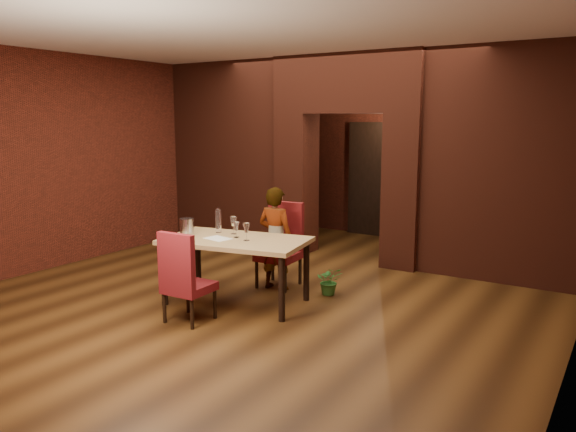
# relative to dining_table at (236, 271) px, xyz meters

# --- Properties ---
(floor) EXTENTS (8.00, 8.00, 0.00)m
(floor) POSITION_rel_dining_table_xyz_m (0.15, 0.72, -0.40)
(floor) COLOR #472B11
(floor) RESTS_ON ground
(ceiling) EXTENTS (7.00, 8.00, 0.04)m
(ceiling) POSITION_rel_dining_table_xyz_m (0.15, 0.72, 2.80)
(ceiling) COLOR silver
(ceiling) RESTS_ON ground
(wall_back) EXTENTS (7.00, 0.04, 3.20)m
(wall_back) POSITION_rel_dining_table_xyz_m (0.15, 4.72, 1.20)
(wall_back) COLOR maroon
(wall_back) RESTS_ON ground
(wall_left) EXTENTS (0.04, 8.00, 3.20)m
(wall_left) POSITION_rel_dining_table_xyz_m (-3.35, 0.72, 1.20)
(wall_left) COLOR maroon
(wall_left) RESTS_ON ground
(pillar_left) EXTENTS (0.55, 0.55, 2.30)m
(pillar_left) POSITION_rel_dining_table_xyz_m (-0.80, 2.72, 0.75)
(pillar_left) COLOR maroon
(pillar_left) RESTS_ON ground
(pillar_right) EXTENTS (0.55, 0.55, 2.30)m
(pillar_right) POSITION_rel_dining_table_xyz_m (1.10, 2.72, 0.75)
(pillar_right) COLOR maroon
(pillar_right) RESTS_ON ground
(lintel) EXTENTS (2.45, 0.55, 0.90)m
(lintel) POSITION_rel_dining_table_xyz_m (0.15, 2.72, 2.35)
(lintel) COLOR maroon
(lintel) RESTS_ON ground
(wing_wall_left) EXTENTS (2.28, 0.35, 3.20)m
(wing_wall_left) POSITION_rel_dining_table_xyz_m (-2.22, 2.72, 1.20)
(wing_wall_left) COLOR maroon
(wing_wall_left) RESTS_ON ground
(wing_wall_right) EXTENTS (2.28, 0.35, 3.20)m
(wing_wall_right) POSITION_rel_dining_table_xyz_m (2.51, 2.72, 1.20)
(wing_wall_right) COLOR maroon
(wing_wall_right) RESTS_ON ground
(vent_panel) EXTENTS (0.40, 0.03, 0.50)m
(vent_panel) POSITION_rel_dining_table_xyz_m (-0.80, 2.43, 0.15)
(vent_panel) COLOR #9D442D
(vent_panel) RESTS_ON ground
(rear_door) EXTENTS (0.90, 0.08, 2.10)m
(rear_door) POSITION_rel_dining_table_xyz_m (-0.25, 4.66, 0.65)
(rear_door) COLOR black
(rear_door) RESTS_ON ground
(rear_door_frame) EXTENTS (1.02, 0.04, 2.22)m
(rear_door_frame) POSITION_rel_dining_table_xyz_m (-0.25, 4.62, 0.65)
(rear_door_frame) COLOR black
(rear_door_frame) RESTS_ON ground
(dining_table) EXTENTS (1.85, 1.25, 0.80)m
(dining_table) POSITION_rel_dining_table_xyz_m (0.00, 0.00, 0.00)
(dining_table) COLOR #A58A56
(dining_table) RESTS_ON ground
(chair_far) EXTENTS (0.54, 0.54, 1.12)m
(chair_far) POSITION_rel_dining_table_xyz_m (0.07, 0.84, 0.16)
(chair_far) COLOR maroon
(chair_far) RESTS_ON ground
(chair_near) EXTENTS (0.48, 0.48, 1.03)m
(chair_near) POSITION_rel_dining_table_xyz_m (-0.05, -0.78, 0.11)
(chair_near) COLOR maroon
(chair_near) RESTS_ON ground
(person_seated) EXTENTS (0.51, 0.34, 1.36)m
(person_seated) POSITION_rel_dining_table_xyz_m (0.09, 0.73, 0.28)
(person_seated) COLOR beige
(person_seated) RESTS_ON ground
(wine_glass_a) EXTENTS (0.09, 0.09, 0.22)m
(wine_glass_a) POSITION_rel_dining_table_xyz_m (-0.18, 0.20, 0.51)
(wine_glass_a) COLOR white
(wine_glass_a) RESTS_ON dining_table
(wine_glass_b) EXTENTS (0.08, 0.08, 0.19)m
(wine_glass_b) POSITION_rel_dining_table_xyz_m (-0.03, 0.05, 0.49)
(wine_glass_b) COLOR white
(wine_glass_b) RESTS_ON dining_table
(wine_glass_c) EXTENTS (0.09, 0.09, 0.21)m
(wine_glass_c) POSITION_rel_dining_table_xyz_m (0.18, -0.02, 0.51)
(wine_glass_c) COLOR silver
(wine_glass_c) RESTS_ON dining_table
(tasting_sheet) EXTENTS (0.34, 0.28, 0.00)m
(tasting_sheet) POSITION_rel_dining_table_xyz_m (-0.17, -0.12, 0.40)
(tasting_sheet) COLOR silver
(tasting_sheet) RESTS_ON dining_table
(wine_bucket) EXTENTS (0.17, 0.17, 0.21)m
(wine_bucket) POSITION_rel_dining_table_xyz_m (-0.63, -0.16, 0.50)
(wine_bucket) COLOR #B4B3BB
(wine_bucket) RESTS_ON dining_table
(water_bottle) EXTENTS (0.07, 0.07, 0.31)m
(water_bottle) POSITION_rel_dining_table_xyz_m (-0.41, 0.18, 0.56)
(water_bottle) COLOR white
(water_bottle) RESTS_ON dining_table
(potted_plant) EXTENTS (0.43, 0.42, 0.37)m
(potted_plant) POSITION_rel_dining_table_xyz_m (0.82, 0.88, -0.22)
(potted_plant) COLOR #2E712C
(potted_plant) RESTS_ON ground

